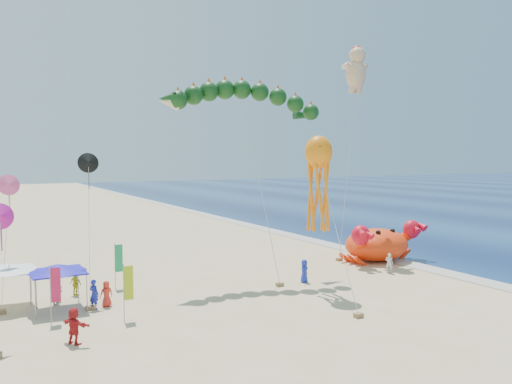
% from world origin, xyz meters
% --- Properties ---
extents(ground, '(320.00, 320.00, 0.00)m').
position_xyz_m(ground, '(0.00, 0.00, 0.00)').
color(ground, '#D1B784').
rests_on(ground, ground).
extents(foam_strip, '(320.00, 320.00, 0.00)m').
position_xyz_m(foam_strip, '(12.00, 0.00, 0.01)').
color(foam_strip, silver).
rests_on(foam_strip, ground).
extents(crab_inflatable, '(7.98, 5.23, 3.50)m').
position_xyz_m(crab_inflatable, '(10.62, 2.66, 1.54)').
color(crab_inflatable, '#FF360D').
rests_on(crab_inflatable, ground).
extents(dragon_kite, '(12.46, 5.67, 14.39)m').
position_xyz_m(dragon_kite, '(-2.41, 3.24, 13.03)').
color(dragon_kite, '#0E3411').
rests_on(dragon_kite, ground).
extents(cherub_kite, '(3.98, 2.31, 19.05)m').
position_xyz_m(cherub_kite, '(10.42, 5.54, 16.99)').
color(cherub_kite, '#DBAC86').
rests_on(cherub_kite, ground).
extents(octopus_kite, '(2.71, 6.90, 10.48)m').
position_xyz_m(octopus_kite, '(0.16, -2.68, 7.77)').
color(octopus_kite, orange).
rests_on(octopus_kite, ground).
extents(canopy_blue, '(3.31, 3.31, 2.71)m').
position_xyz_m(canopy_blue, '(-15.79, 1.57, 2.44)').
color(canopy_blue, gray).
rests_on(canopy_blue, ground).
extents(canopy_white, '(3.51, 3.51, 2.71)m').
position_xyz_m(canopy_white, '(-18.44, 3.33, 2.44)').
color(canopy_white, gray).
rests_on(canopy_white, ground).
extents(feather_flags, '(9.20, 7.17, 3.20)m').
position_xyz_m(feather_flags, '(-15.15, 0.40, 2.01)').
color(feather_flags, gray).
rests_on(feather_flags, ground).
extents(beachgoers, '(25.06, 10.20, 1.80)m').
position_xyz_m(beachgoers, '(-11.37, -0.57, 0.85)').
color(beachgoers, gold).
rests_on(beachgoers, ground).
extents(small_kites, '(6.70, 10.48, 9.36)m').
position_xyz_m(small_kites, '(-16.77, 1.30, 6.65)').
color(small_kites, '#F5518E').
rests_on(small_kites, ground).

